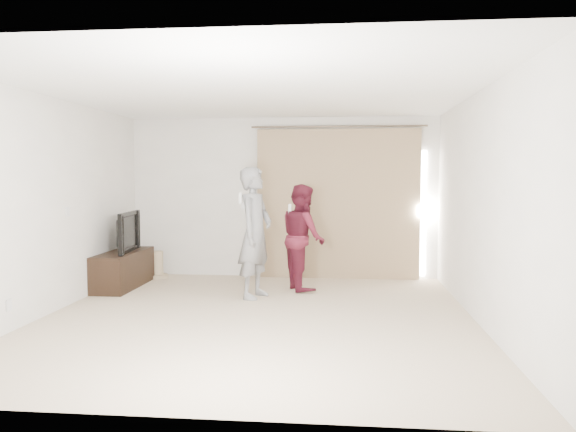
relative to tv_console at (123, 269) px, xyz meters
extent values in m
plane|color=#C4AD93|center=(2.27, -1.61, -0.26)|extent=(5.50, 5.50, 0.00)
cube|color=silver|center=(2.27, 1.14, 1.04)|extent=(5.00, 0.04, 2.60)
cube|color=silver|center=(-0.23, -1.61, 1.04)|extent=(0.04, 5.50, 2.60)
cube|color=silver|center=(-0.22, -1.21, 0.94)|extent=(0.02, 0.08, 0.12)
cube|color=silver|center=(-0.22, -2.51, 0.04)|extent=(0.02, 0.08, 0.12)
cube|color=white|center=(2.27, -1.61, 2.34)|extent=(5.00, 5.50, 0.01)
cube|color=tan|center=(3.17, 1.07, 0.94)|extent=(2.60, 0.10, 2.40)
cylinder|color=brown|center=(3.17, 1.07, 2.18)|extent=(2.80, 0.03, 0.03)
cube|color=white|center=(4.53, 1.11, 0.79)|extent=(0.08, 0.04, 2.00)
cube|color=black|center=(0.00, 0.00, 0.00)|extent=(0.48, 1.37, 0.53)
imported|color=black|center=(0.00, 0.00, 0.56)|extent=(0.25, 1.04, 0.59)
cylinder|color=tan|center=(0.26, 0.79, -0.24)|extent=(0.33, 0.33, 0.05)
cylinder|color=tan|center=(0.26, 0.79, -0.02)|extent=(0.18, 0.18, 0.38)
imported|color=slate|center=(2.07, -0.52, 0.62)|extent=(0.59, 0.74, 1.77)
cube|color=silver|center=(1.89, -0.62, 1.09)|extent=(0.04, 0.04, 0.14)
cube|color=silver|center=(1.89, -0.40, 0.98)|extent=(0.05, 0.05, 0.09)
imported|color=#561524|center=(2.67, 0.10, 0.50)|extent=(0.82, 0.91, 1.54)
cube|color=silver|center=(2.49, 0.00, 0.91)|extent=(0.04, 0.04, 0.14)
cube|color=silver|center=(2.49, 0.22, 0.81)|extent=(0.05, 0.05, 0.09)
camera|label=1|loc=(3.26, -7.98, 1.37)|focal=35.00mm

